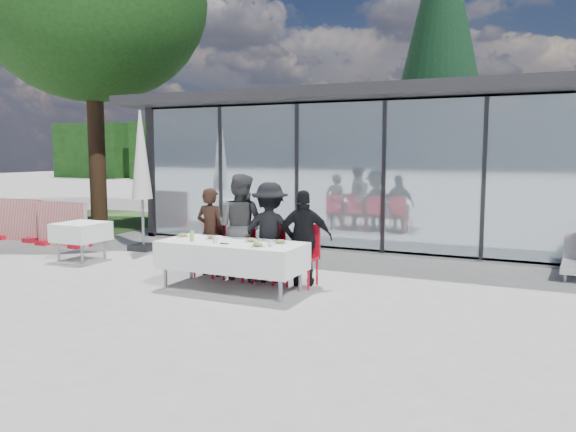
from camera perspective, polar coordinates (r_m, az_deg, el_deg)
The scene contains 25 objects.
ground at distance 8.55m, azimuth -4.45°, elevation -7.88°, with size 90.00×90.00×0.00m, color #A4A09B.
pavilion at distance 15.52m, azimuth 17.30°, elevation 6.33°, with size 14.80×8.80×3.44m.
treeline at distance 35.74m, azimuth 15.15°, elevation 6.46°, with size 62.50×2.00×4.40m.
dining_table at distance 8.71m, azimuth -5.75°, elevation -4.00°, with size 2.26×0.96×0.75m.
diner_a at distance 9.73m, azimuth -7.83°, elevation -1.60°, with size 0.55×0.55×1.52m, color #311D15.
diner_chair_a at distance 9.78m, azimuth -7.75°, elevation -2.87°, with size 0.44×0.44×0.97m.
diner_b at distance 9.41m, azimuth -4.87°, elevation -1.07°, with size 0.86×0.86×1.77m, color #494949.
diner_chair_b at distance 9.48m, azimuth -4.79°, elevation -3.13°, with size 0.44×0.44×0.97m.
diner_c at distance 9.16m, azimuth -1.86°, elevation -1.67°, with size 1.06×1.06×1.64m, color black.
diner_chair_c at distance 9.22m, azimuth -1.80°, elevation -3.38°, with size 0.44×0.44×0.97m.
diner_d at distance 8.92m, azimuth 1.66°, elevation -2.26°, with size 0.89×0.89×1.53m, color black.
diner_chair_d at distance 8.97m, azimuth 1.70°, elevation -3.67°, with size 0.44×0.44×0.97m.
plate_a at distance 9.25m, azimuth -10.61°, elevation -1.96°, with size 0.23×0.23×0.07m.
plate_b at distance 8.96m, azimuth -7.71°, elevation -2.18°, with size 0.23×0.23×0.07m.
plate_c at distance 8.61m, azimuth -3.75°, elevation -2.49°, with size 0.23×0.23×0.07m.
plate_d at distance 8.44m, azimuth -0.80°, elevation -2.67°, with size 0.23×0.23×0.07m.
plate_extra at distance 8.15m, azimuth -3.09°, elevation -3.00°, with size 0.23×0.23×0.07m.
juice_bottle at distance 8.83m, azimuth -9.72°, elevation -1.99°, with size 0.06×0.06×0.16m, color #90C853.
drinking_glasses at distance 8.36m, azimuth -4.23°, elevation -2.61°, with size 1.00×0.14×0.10m.
folded_eyeglasses at distance 8.47m, azimuth -6.49°, elevation -2.80°, with size 0.14×0.03×0.01m, color black.
spare_table_left at distance 11.76m, azimuth -20.27°, elevation -1.54°, with size 0.86×0.86×0.74m.
market_umbrella at distance 12.45m, azimuth -14.69°, elevation 5.27°, with size 0.50×0.50×3.00m.
deciduous_tree at distance 18.75m, azimuth -19.36°, elevation 19.63°, with size 7.04×6.40×9.38m.
conifer_tree at distance 20.89m, azimuth 15.24°, elevation 16.99°, with size 4.00×4.00×10.50m.
grass_patch at distance 18.36m, azimuth -18.59°, elevation -0.40°, with size 5.00×5.00×0.02m, color #385926.
Camera 1 is at (4.06, -7.22, 2.13)m, focal length 35.00 mm.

